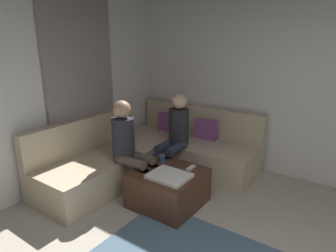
% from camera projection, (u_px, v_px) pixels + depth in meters
% --- Properties ---
extents(wall_back, '(6.00, 0.12, 2.70)m').
position_uv_depth(wall_back, '(333.00, 85.00, 3.69)').
color(wall_back, silver).
rests_on(wall_back, ground_plane).
extents(curtain_panel, '(0.06, 1.10, 2.50)m').
position_uv_depth(curtain_panel, '(82.00, 89.00, 3.99)').
color(curtain_panel, gray).
rests_on(curtain_panel, ground_plane).
extents(sectional_couch, '(2.10, 2.55, 0.87)m').
position_uv_depth(sectional_couch, '(153.00, 154.00, 4.30)').
color(sectional_couch, '#C6B593').
rests_on(sectional_couch, ground_plane).
extents(ottoman, '(0.76, 0.76, 0.42)m').
position_uv_depth(ottoman, '(168.00, 188.00, 3.48)').
color(ottoman, '#4C2D1E').
rests_on(ottoman, ground_plane).
extents(folded_blanket, '(0.44, 0.36, 0.04)m').
position_uv_depth(folded_blanket, '(169.00, 176.00, 3.26)').
color(folded_blanket, white).
rests_on(folded_blanket, ottoman).
extents(coffee_mug, '(0.08, 0.08, 0.10)m').
position_uv_depth(coffee_mug, '(162.00, 159.00, 3.66)').
color(coffee_mug, '#334C72').
rests_on(coffee_mug, ottoman).
extents(game_remote, '(0.05, 0.15, 0.02)m').
position_uv_depth(game_remote, '(191.00, 168.00, 3.49)').
color(game_remote, white).
rests_on(game_remote, ottoman).
extents(person_on_couch_back, '(0.30, 0.60, 1.20)m').
position_uv_depth(person_on_couch_back, '(175.00, 133.00, 4.04)').
color(person_on_couch_back, '#2D3347').
rests_on(person_on_couch_back, ground_plane).
extents(person_on_couch_side, '(0.60, 0.30, 1.20)m').
position_uv_depth(person_on_couch_side, '(129.00, 145.00, 3.60)').
color(person_on_couch_side, brown).
rests_on(person_on_couch_side, ground_plane).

